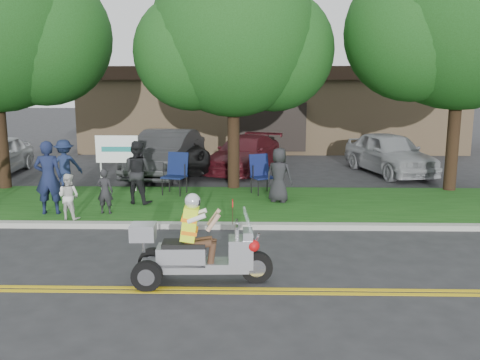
{
  "coord_description": "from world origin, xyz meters",
  "views": [
    {
      "loc": [
        1.05,
        -8.08,
        3.25
      ],
      "look_at": [
        0.82,
        2.0,
        1.32
      ],
      "focal_mm": 38.0,
      "sensor_mm": 36.0,
      "label": 1
    }
  ],
  "objects_px": {
    "spectator_adult_left": "(48,177)",
    "parked_car_far_right": "(389,153)",
    "trike_scooter": "(195,252)",
    "parked_car_mid": "(171,152)",
    "parked_car_right": "(245,154)",
    "spectator_adult_mid": "(137,172)",
    "lawn_chair_b": "(261,171)",
    "parked_car_left": "(166,153)",
    "lawn_chair_a": "(176,171)"
  },
  "relations": [
    {
      "from": "spectator_adult_left",
      "to": "parked_car_far_right",
      "type": "relative_size",
      "value": 0.4
    },
    {
      "from": "trike_scooter",
      "to": "parked_car_far_right",
      "type": "xyz_separation_m",
      "value": [
        5.91,
        10.46,
        0.23
      ]
    },
    {
      "from": "parked_car_mid",
      "to": "parked_car_right",
      "type": "xyz_separation_m",
      "value": [
        2.77,
        0.01,
        -0.07
      ]
    },
    {
      "from": "spectator_adult_mid",
      "to": "parked_car_far_right",
      "type": "xyz_separation_m",
      "value": [
        8.02,
        5.25,
        -0.18
      ]
    },
    {
      "from": "lawn_chair_b",
      "to": "parked_car_left",
      "type": "height_order",
      "value": "parked_car_left"
    },
    {
      "from": "parked_car_mid",
      "to": "parked_car_far_right",
      "type": "relative_size",
      "value": 1.16
    },
    {
      "from": "lawn_chair_a",
      "to": "lawn_chair_b",
      "type": "distance_m",
      "value": 2.45
    },
    {
      "from": "lawn_chair_a",
      "to": "parked_car_left",
      "type": "relative_size",
      "value": 0.24
    },
    {
      "from": "spectator_adult_left",
      "to": "parked_car_far_right",
      "type": "height_order",
      "value": "spectator_adult_left"
    },
    {
      "from": "parked_car_mid",
      "to": "lawn_chair_a",
      "type": "bearing_deg",
      "value": -93.15
    },
    {
      "from": "trike_scooter",
      "to": "parked_car_mid",
      "type": "xyz_separation_m",
      "value": [
        -2.11,
        10.93,
        0.19
      ]
    },
    {
      "from": "spectator_adult_mid",
      "to": "parked_car_left",
      "type": "height_order",
      "value": "spectator_adult_mid"
    },
    {
      "from": "parked_car_mid",
      "to": "parked_car_far_right",
      "type": "bearing_deg",
      "value": -17.18
    },
    {
      "from": "parked_car_mid",
      "to": "parked_car_left",
      "type": "bearing_deg",
      "value": -105.48
    },
    {
      "from": "parked_car_far_right",
      "to": "spectator_adult_left",
      "type": "bearing_deg",
      "value": -161.72
    },
    {
      "from": "lawn_chair_b",
      "to": "spectator_adult_left",
      "type": "distance_m",
      "value": 5.78
    },
    {
      "from": "spectator_adult_mid",
      "to": "parked_car_mid",
      "type": "relative_size",
      "value": 0.32
    },
    {
      "from": "spectator_adult_left",
      "to": "parked_car_mid",
      "type": "relative_size",
      "value": 0.35
    },
    {
      "from": "trike_scooter",
      "to": "parked_car_right",
      "type": "xyz_separation_m",
      "value": [
        0.66,
        10.94,
        0.12
      ]
    },
    {
      "from": "trike_scooter",
      "to": "spectator_adult_left",
      "type": "height_order",
      "value": "spectator_adult_left"
    },
    {
      "from": "lawn_chair_a",
      "to": "parked_car_left",
      "type": "xyz_separation_m",
      "value": [
        -0.87,
        3.41,
        0.04
      ]
    },
    {
      "from": "lawn_chair_a",
      "to": "spectator_adult_left",
      "type": "relative_size",
      "value": 0.66
    },
    {
      "from": "spectator_adult_mid",
      "to": "parked_car_right",
      "type": "height_order",
      "value": "spectator_adult_mid"
    },
    {
      "from": "spectator_adult_left",
      "to": "parked_car_right",
      "type": "distance_m",
      "value": 8.33
    },
    {
      "from": "lawn_chair_a",
      "to": "trike_scooter",
      "type": "bearing_deg",
      "value": -63.84
    },
    {
      "from": "spectator_adult_left",
      "to": "parked_car_mid",
      "type": "bearing_deg",
      "value": -112.24
    },
    {
      "from": "lawn_chair_a",
      "to": "spectator_adult_left",
      "type": "height_order",
      "value": "spectator_adult_left"
    },
    {
      "from": "spectator_adult_left",
      "to": "lawn_chair_b",
      "type": "bearing_deg",
      "value": -160.97
    },
    {
      "from": "parked_car_far_right",
      "to": "lawn_chair_a",
      "type": "bearing_deg",
      "value": -165.45
    },
    {
      "from": "lawn_chair_a",
      "to": "parked_car_right",
      "type": "relative_size",
      "value": 0.26
    },
    {
      "from": "spectator_adult_left",
      "to": "spectator_adult_mid",
      "type": "distance_m",
      "value": 2.22
    },
    {
      "from": "parked_car_right",
      "to": "parked_car_far_right",
      "type": "relative_size",
      "value": 1.01
    },
    {
      "from": "lawn_chair_b",
      "to": "spectator_adult_left",
      "type": "bearing_deg",
      "value": -178.96
    },
    {
      "from": "lawn_chair_b",
      "to": "parked_car_right",
      "type": "xyz_separation_m",
      "value": [
        -0.52,
        4.37,
        -0.08
      ]
    },
    {
      "from": "spectator_adult_left",
      "to": "parked_car_left",
      "type": "height_order",
      "value": "spectator_adult_left"
    },
    {
      "from": "spectator_adult_left",
      "to": "parked_car_left",
      "type": "relative_size",
      "value": 0.37
    },
    {
      "from": "lawn_chair_a",
      "to": "spectator_adult_mid",
      "type": "xyz_separation_m",
      "value": [
        -0.85,
        -1.26,
        0.17
      ]
    },
    {
      "from": "spectator_adult_mid",
      "to": "parked_car_far_right",
      "type": "bearing_deg",
      "value": -129.18
    },
    {
      "from": "lawn_chair_a",
      "to": "parked_car_far_right",
      "type": "height_order",
      "value": "parked_car_far_right"
    },
    {
      "from": "lawn_chair_b",
      "to": "parked_car_right",
      "type": "bearing_deg",
      "value": 72.07
    },
    {
      "from": "trike_scooter",
      "to": "spectator_adult_left",
      "type": "bearing_deg",
      "value": 132.45
    },
    {
      "from": "spectator_adult_mid",
      "to": "parked_car_left",
      "type": "relative_size",
      "value": 0.34
    },
    {
      "from": "parked_car_left",
      "to": "spectator_adult_mid",
      "type": "bearing_deg",
      "value": -81.76
    },
    {
      "from": "spectator_adult_mid",
      "to": "parked_car_right",
      "type": "distance_m",
      "value": 6.37
    },
    {
      "from": "lawn_chair_b",
      "to": "parked_car_far_right",
      "type": "bearing_deg",
      "value": 14.73
    },
    {
      "from": "spectator_adult_mid",
      "to": "parked_car_mid",
      "type": "distance_m",
      "value": 5.72
    },
    {
      "from": "trike_scooter",
      "to": "parked_car_left",
      "type": "relative_size",
      "value": 0.47
    },
    {
      "from": "lawn_chair_b",
      "to": "parked_car_right",
      "type": "distance_m",
      "value": 4.4
    },
    {
      "from": "spectator_adult_mid",
      "to": "lawn_chair_a",
      "type": "bearing_deg",
      "value": -106.37
    },
    {
      "from": "spectator_adult_mid",
      "to": "parked_car_far_right",
      "type": "distance_m",
      "value": 9.59
    }
  ]
}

